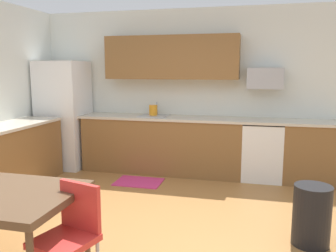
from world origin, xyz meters
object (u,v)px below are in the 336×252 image
(microwave, at_px, (265,78))
(kettle, at_px, (153,111))
(trash_bin, at_px, (312,215))
(chair_near_table, at_px, (71,231))
(refrigerator, at_px, (64,115))
(oven_range, at_px, (262,150))

(microwave, height_order, kettle, microwave)
(microwave, distance_m, trash_bin, 2.55)
(microwave, bearing_deg, chair_near_table, -113.04)
(refrigerator, distance_m, oven_range, 3.41)
(microwave, bearing_deg, kettle, -178.39)
(trash_bin, bearing_deg, chair_near_table, -146.64)
(refrigerator, relative_size, trash_bin, 3.08)
(refrigerator, height_order, trash_bin, refrigerator)
(chair_near_table, xyz_separation_m, kettle, (-0.33, 3.36, 0.52))
(refrigerator, bearing_deg, microwave, 3.06)
(oven_range, relative_size, chair_near_table, 1.07)
(refrigerator, bearing_deg, trash_bin, -27.46)
(microwave, distance_m, kettle, 1.87)
(trash_bin, bearing_deg, refrigerator, 152.54)
(oven_range, distance_m, trash_bin, 2.12)
(oven_range, xyz_separation_m, kettle, (-1.78, 0.05, 0.56))
(refrigerator, relative_size, oven_range, 2.03)
(microwave, xyz_separation_m, kettle, (-1.78, -0.05, -0.55))
(refrigerator, distance_m, microwave, 3.44)
(refrigerator, distance_m, chair_near_table, 3.78)
(oven_range, relative_size, kettle, 4.55)
(oven_range, height_order, kettle, kettle)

